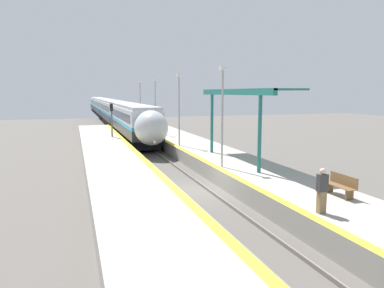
% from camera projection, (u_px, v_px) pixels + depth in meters
% --- Properties ---
extents(ground_plane, '(120.00, 120.00, 0.00)m').
position_uv_depth(ground_plane, '(194.00, 192.00, 19.65)').
color(ground_plane, '#56514C').
extents(rail_left, '(0.08, 90.00, 0.15)m').
position_uv_depth(rail_left, '(181.00, 191.00, 19.43)').
color(rail_left, slate).
rests_on(rail_left, ground_plane).
extents(rail_right, '(0.08, 90.00, 0.15)m').
position_uv_depth(rail_right, '(207.00, 189.00, 19.86)').
color(rail_right, slate).
rests_on(rail_right, ground_plane).
extents(train, '(2.85, 80.76, 3.93)m').
position_uv_depth(train, '(108.00, 109.00, 66.76)').
color(train, black).
rests_on(train, ground_plane).
extents(platform_right, '(4.07, 64.00, 0.95)m').
position_uv_depth(platform_right, '(256.00, 178.00, 20.66)').
color(platform_right, '#9E998E').
rests_on(platform_right, ground_plane).
extents(platform_left, '(3.83, 64.00, 0.95)m').
position_uv_depth(platform_left, '(128.00, 188.00, 18.56)').
color(platform_left, '#9E998E').
rests_on(platform_left, ground_plane).
extents(platform_bench, '(0.44, 1.62, 0.89)m').
position_uv_depth(platform_bench, '(341.00, 185.00, 15.29)').
color(platform_bench, brown).
rests_on(platform_bench, platform_right).
extents(person_waiting, '(0.36, 0.22, 1.62)m').
position_uv_depth(person_waiting, '(322.00, 190.00, 13.06)').
color(person_waiting, '#7F6647').
rests_on(person_waiting, platform_right).
extents(railway_signal, '(0.28, 0.28, 4.13)m').
position_uv_depth(railway_signal, '(112.00, 120.00, 35.65)').
color(railway_signal, '#59595E').
rests_on(railway_signal, ground_plane).
extents(lamppost_near, '(0.36, 0.20, 5.68)m').
position_uv_depth(lamppost_near, '(222.00, 110.00, 20.98)').
color(lamppost_near, '#9E9EA3').
rests_on(lamppost_near, platform_right).
extents(lamppost_mid, '(0.36, 0.20, 5.68)m').
position_uv_depth(lamppost_mid, '(179.00, 105.00, 29.54)').
color(lamppost_mid, '#9E9EA3').
rests_on(lamppost_mid, platform_right).
extents(lamppost_far, '(0.36, 0.20, 5.68)m').
position_uv_depth(lamppost_far, '(155.00, 102.00, 38.11)').
color(lamppost_far, '#9E9EA3').
rests_on(lamppost_far, platform_right).
extents(lamppost_farthest, '(0.36, 0.20, 5.68)m').
position_uv_depth(lamppost_farthest, '(140.00, 101.00, 46.67)').
color(lamppost_farthest, '#9E9EA3').
rests_on(lamppost_farthest, platform_right).
extents(station_canopy, '(2.02, 10.14, 4.43)m').
position_uv_depth(station_canopy, '(241.00, 94.00, 22.85)').
color(station_canopy, '#1E6B66').
rests_on(station_canopy, platform_right).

